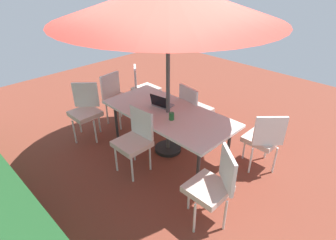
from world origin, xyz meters
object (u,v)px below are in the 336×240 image
at_px(laptop, 161,104).
at_px(dining_table, 168,115).
at_px(chair_northeast, 85,109).
at_px(cup, 172,116).
at_px(chair_southwest, 264,138).
at_px(chair_southeast, 143,87).
at_px(chair_east, 117,97).
at_px(chair_north, 135,138).
at_px(patio_umbrella, 168,2).
at_px(chair_south, 194,108).
at_px(chair_northwest, 213,184).

bearing_deg(laptop, dining_table, 153.60).
distance_m(chair_northeast, cup, 1.68).
bearing_deg(chair_southwest, chair_northeast, -19.07).
height_order(chair_southwest, cup, chair_southwest).
bearing_deg(chair_southeast, chair_east, 128.82).
relative_size(chair_northeast, chair_east, 1.00).
xyz_separation_m(chair_north, chair_southeast, (1.38, -1.35, 0.00)).
bearing_deg(chair_southeast, laptop, -168.74).
height_order(dining_table, chair_east, chair_east).
relative_size(patio_umbrella, chair_south, 3.16).
height_order(laptop, cup, laptop).
relative_size(chair_northwest, chair_southwest, 1.00).
height_order(dining_table, chair_north, chair_north).
distance_m(chair_northeast, chair_southwest, 3.00).
bearing_deg(chair_southwest, chair_southeast, -45.97).
bearing_deg(chair_east, chair_south, -70.63).
xyz_separation_m(patio_umbrella, chair_east, (1.38, 0.01, -1.79)).
height_order(chair_south, chair_northeast, same).
relative_size(patio_umbrella, chair_north, 3.16).
xyz_separation_m(dining_table, chair_north, (0.00, 0.68, -0.13)).
distance_m(chair_southwest, laptop, 1.67).
relative_size(patio_umbrella, chair_southeast, 3.16).
bearing_deg(chair_northeast, dining_table, -19.15).
bearing_deg(cup, chair_north, 68.45).
distance_m(chair_northwest, cup, 1.31).
height_order(patio_umbrella, chair_north, patio_umbrella).
height_order(patio_umbrella, cup, patio_umbrella).
bearing_deg(chair_east, chair_southeast, -6.82).
xyz_separation_m(chair_east, chair_southwest, (-2.70, -0.67, 0.00)).
bearing_deg(cup, chair_southwest, -144.43).
bearing_deg(laptop, chair_south, -118.09).
xyz_separation_m(chair_north, chair_northwest, (-1.39, -0.02, 0.00)).
distance_m(chair_north, chair_northwest, 1.39).
distance_m(patio_umbrella, laptop, 1.58).
xyz_separation_m(chair_southeast, chair_southwest, (-2.70, 0.01, 0.00)).
xyz_separation_m(chair_east, cup, (-1.59, 0.13, 0.24)).
height_order(chair_southwest, laptop, chair_southwest).
bearing_deg(patio_umbrella, chair_south, -88.46).
height_order(chair_east, chair_southwest, same).
relative_size(chair_east, laptop, 2.75).
bearing_deg(chair_north, cup, 65.61).
bearing_deg(chair_northeast, chair_southwest, -19.43).
bearing_deg(chair_south, chair_southeast, 8.52).
bearing_deg(chair_east, chair_southwest, -83.24).
bearing_deg(chair_south, cup, 114.08).
xyz_separation_m(chair_northwest, chair_southwest, (0.07, -1.32, 0.00)).
bearing_deg(cup, chair_southeast, -26.73).
distance_m(dining_table, chair_southeast, 1.54).
relative_size(chair_southwest, cup, 8.75).
bearing_deg(chair_northwest, chair_south, 175.16).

